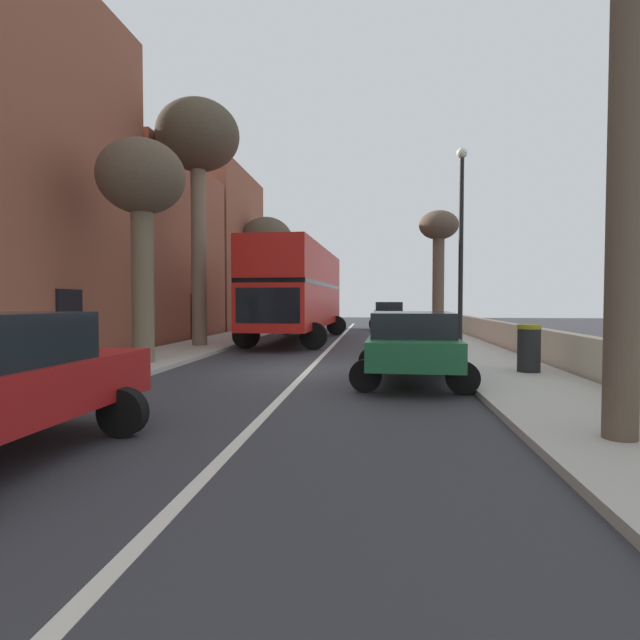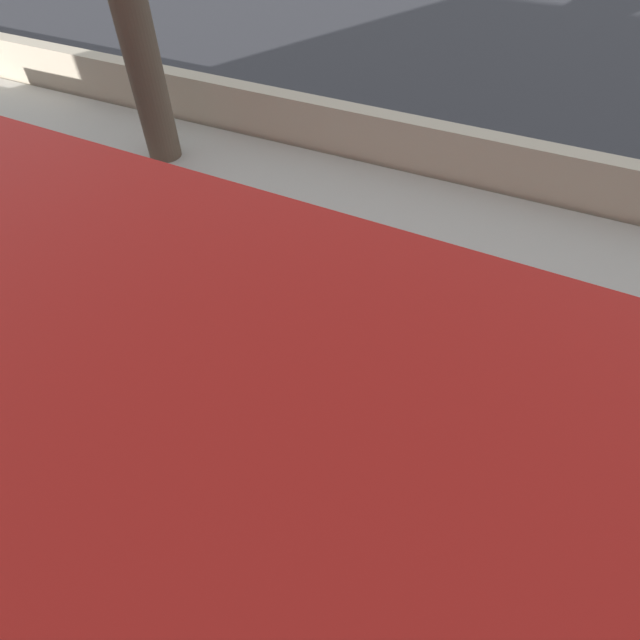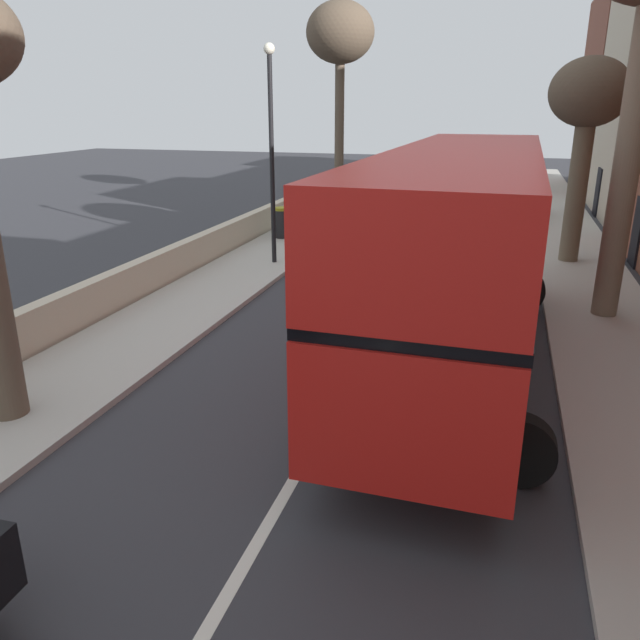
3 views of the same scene
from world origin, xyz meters
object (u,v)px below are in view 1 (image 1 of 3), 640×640
parked_car_green_right_2 (412,342)px  street_tree_left_2 (266,244)px  litter_bin_right (529,348)px  double_decker_bus (298,288)px  lamppost_right (461,235)px  parked_car_black_right_3 (388,314)px  street_tree_left_0 (198,145)px  street_tree_right_3 (439,239)px  street_tree_left_4 (141,189)px

parked_car_green_right_2 → street_tree_left_2: size_ratio=0.60×
litter_bin_right → street_tree_left_2: bearing=118.2°
parked_car_green_right_2 → street_tree_left_2: (-7.80, 20.97, 4.57)m
double_decker_bus → litter_bin_right: double_decker_bus is taller
litter_bin_right → lamppost_right: bearing=105.5°
parked_car_black_right_3 → street_tree_left_2: 9.00m
parked_car_green_right_2 → street_tree_left_0: bearing=134.9°
double_decker_bus → parked_car_green_right_2: size_ratio=2.73×
parked_car_black_right_3 → lamppost_right: size_ratio=0.65×
street_tree_right_3 → lamppost_right: 10.78m
street_tree_left_2 → lamppost_right: size_ratio=1.12×
lamppost_right → litter_bin_right: 4.87m
street_tree_left_2 → litter_bin_right: 22.93m
parked_car_black_right_3 → street_tree_left_4: 20.53m
parked_car_green_right_2 → parked_car_black_right_3: (0.00, 20.90, 0.08)m
street_tree_left_2 → street_tree_left_4: street_tree_left_2 is taller
parked_car_black_right_3 → lamppost_right: bearing=-83.6°
parked_car_green_right_2 → street_tree_left_2: 22.83m
double_decker_bus → street_tree_left_4: size_ratio=1.92×
parked_car_green_right_2 → street_tree_left_0: (-7.42, 7.44, 6.72)m
street_tree_left_2 → parked_car_black_right_3: bearing=-0.5°
street_tree_left_0 → litter_bin_right: street_tree_left_0 is taller
parked_car_black_right_3 → street_tree_right_3: street_tree_right_3 is taller
street_tree_left_2 → street_tree_right_3: bearing=-28.2°
street_tree_left_0 → litter_bin_right: size_ratio=8.26×
parked_car_green_right_2 → parked_car_black_right_3: size_ratio=1.03×
parked_car_black_right_3 → street_tree_left_0: (-7.43, -13.46, 6.65)m
street_tree_left_0 → litter_bin_right: 13.84m
parked_car_black_right_3 → street_tree_left_2: (-7.80, 0.07, 4.49)m
lamppost_right → double_decker_bus: bearing=133.3°
parked_car_black_right_3 → double_decker_bus: bearing=-113.3°
parked_car_green_right_2 → litter_bin_right: bearing=23.3°
street_tree_left_0 → litter_bin_right: bearing=-31.4°
double_decker_bus → street_tree_left_0: 7.21m
parked_car_black_right_3 → street_tree_right_3: 7.14m
parked_car_black_right_3 → street_tree_left_0: bearing=-118.9°
street_tree_left_2 → parked_car_green_right_2: bearing=-69.6°
street_tree_left_2 → street_tree_left_4: bearing=-87.8°
parked_car_black_right_3 → street_tree_left_2: size_ratio=0.58×
parked_car_black_right_3 → lamppost_right: lamppost_right is taller
double_decker_bus → lamppost_right: lamppost_right is taller
street_tree_right_3 → street_tree_left_4: street_tree_right_3 is taller
street_tree_left_2 → litter_bin_right: street_tree_left_2 is taller
lamppost_right → litter_bin_right: bearing=-74.5°
litter_bin_right → parked_car_green_right_2: bearing=-156.7°
parked_car_black_right_3 → lamppost_right: (1.80, -16.10, 2.84)m
parked_car_green_right_2 → litter_bin_right: size_ratio=3.80×
double_decker_bus → parked_car_green_right_2: 12.02m
double_decker_bus → litter_bin_right: size_ratio=10.38×
lamppost_right → street_tree_left_2: bearing=120.7°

